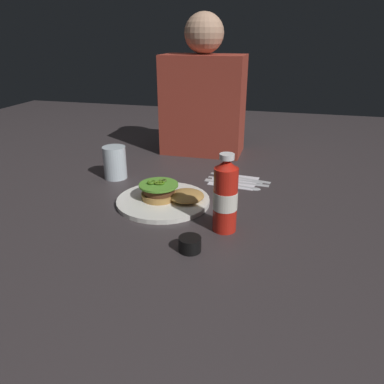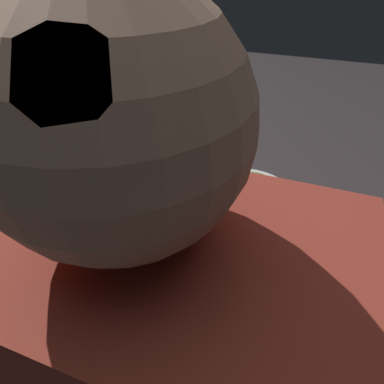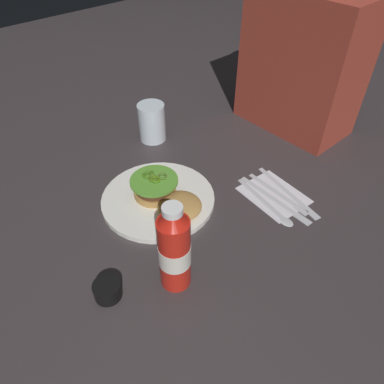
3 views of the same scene
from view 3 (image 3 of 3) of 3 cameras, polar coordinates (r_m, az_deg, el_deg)
name	(u,v)px [view 3 (image 3 of 3)]	position (r m, az deg, el deg)	size (l,w,h in m)	color
ground_plane	(151,190)	(0.94, -6.54, 0.38)	(3.00, 3.00, 0.00)	#362F31
dinner_plate	(158,199)	(0.90, -5.33, -1.08)	(0.28, 0.28, 0.01)	white
burger_sandwich	(163,194)	(0.87, -4.50, -0.24)	(0.19, 0.12, 0.05)	#B48242
ketchup_bottle	(174,250)	(0.68, -2.78, -9.11)	(0.06, 0.06, 0.20)	red
water_glass	(152,122)	(1.09, -6.32, 10.84)	(0.08, 0.08, 0.11)	silver
condiment_cup	(107,290)	(0.74, -13.17, -14.78)	(0.05, 0.05, 0.03)	black
napkin	(274,195)	(0.94, 12.73, -0.42)	(0.15, 0.12, 0.00)	white
spoon_utensil	(271,207)	(0.90, 12.38, -2.31)	(0.19, 0.05, 0.00)	silver
steak_knife	(279,201)	(0.92, 13.50, -1.46)	(0.22, 0.02, 0.00)	silver
fork_utensil	(283,196)	(0.94, 14.14, -0.57)	(0.19, 0.03, 0.00)	silver
butter_knife	(291,194)	(0.94, 15.34, -0.32)	(0.22, 0.06, 0.00)	silver
diner_person	(305,51)	(1.14, 17.41, 20.41)	(0.33, 0.19, 0.55)	#993527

